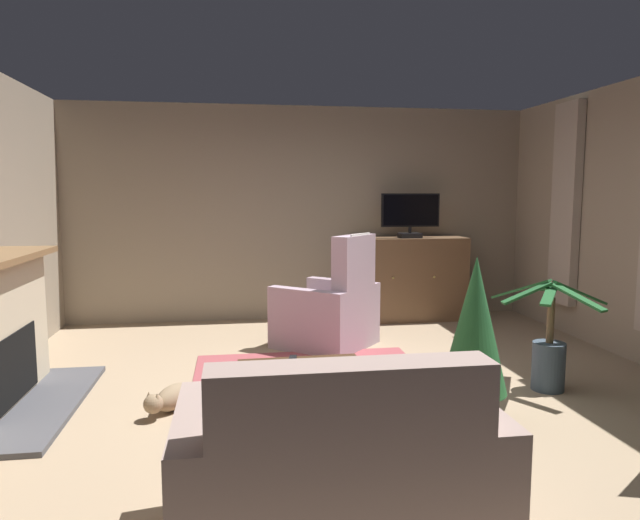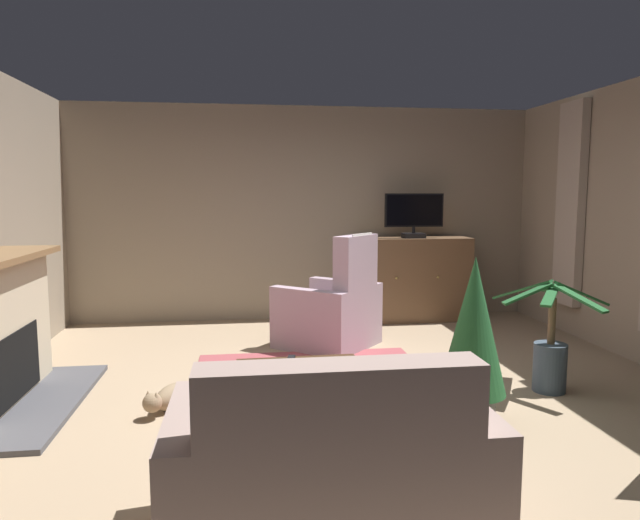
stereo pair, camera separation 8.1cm
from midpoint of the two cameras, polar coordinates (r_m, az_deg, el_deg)
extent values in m
cube|color=tan|center=(4.71, 1.97, -13.58)|extent=(6.46, 6.34, 0.04)
cube|color=gray|center=(7.31, -2.21, 4.68)|extent=(6.46, 0.10, 2.71)
cube|color=#B2A393|center=(7.01, 23.18, 5.16)|extent=(0.10, 0.44, 2.27)
cube|color=#9E474C|center=(4.85, -0.89, -12.64)|extent=(2.06, 2.12, 0.01)
cube|color=#4C4C51|center=(4.92, -26.34, -12.92)|extent=(0.50, 1.76, 0.04)
cube|color=black|center=(4.91, -29.23, -9.44)|extent=(0.10, 0.87, 0.52)
cube|color=#4A3523|center=(7.41, 8.45, -5.70)|extent=(1.41, 0.39, 0.06)
cube|color=brown|center=(7.32, 8.52, -1.88)|extent=(1.47, 0.45, 1.06)
sphere|color=tan|center=(7.00, 7.04, -1.80)|extent=(0.03, 0.03, 0.03)
sphere|color=tan|center=(7.16, 11.11, -1.69)|extent=(0.03, 0.03, 0.03)
cube|color=black|center=(7.21, 8.71, 2.45)|extent=(0.27, 0.20, 0.06)
cylinder|color=black|center=(7.20, 8.72, 3.01)|extent=(0.04, 0.04, 0.08)
cube|color=black|center=(7.19, 8.75, 4.98)|extent=(0.74, 0.05, 0.42)
cube|color=black|center=(7.16, 8.82, 4.97)|extent=(0.70, 0.01, 0.38)
cube|color=#422B19|center=(4.05, -2.42, -10.79)|extent=(0.89, 0.50, 0.03)
cylinder|color=#422B19|center=(4.36, 2.43, -12.35)|extent=(0.04, 0.04, 0.38)
cylinder|color=#422B19|center=(4.27, -8.08, -12.85)|extent=(0.04, 0.04, 0.38)
cylinder|color=#422B19|center=(4.02, 3.64, -14.06)|extent=(0.04, 0.04, 0.38)
cylinder|color=#422B19|center=(3.91, -7.85, -14.68)|extent=(0.04, 0.04, 0.38)
cube|color=black|center=(4.16, -3.38, -9.97)|extent=(0.08, 0.18, 0.02)
cube|color=silver|center=(3.99, -5.14, -10.82)|extent=(0.31, 0.24, 0.01)
cube|color=#A3897F|center=(2.85, 0.73, -22.61)|extent=(1.15, 0.87, 0.43)
cube|color=#A3897F|center=(2.35, 2.13, -16.42)|extent=(1.15, 0.20, 0.52)
cube|color=#A3897F|center=(2.78, -13.54, -21.05)|extent=(0.15, 0.87, 0.65)
cube|color=#A3897F|center=(2.97, 13.95, -19.22)|extent=(0.15, 0.87, 0.65)
cube|color=tan|center=(2.56, -4.01, -17.78)|extent=(0.37, 0.14, 0.36)
cube|color=#AD93A3|center=(6.07, 0.12, -6.48)|extent=(1.06, 1.03, 0.46)
cube|color=#AD93A3|center=(5.78, 3.03, -1.13)|extent=(0.53, 0.58, 0.74)
cube|color=#AD93A3|center=(5.74, -1.84, -6.21)|extent=(0.74, 0.67, 0.66)
cube|color=#AD93A3|center=(6.35, 1.89, -4.95)|extent=(0.74, 0.67, 0.66)
cube|color=white|center=(5.72, 3.66, 1.48)|extent=(0.26, 0.30, 0.24)
cylinder|color=slate|center=(4.31, 14.53, -14.01)|extent=(0.34, 0.34, 0.21)
cone|color=#235B2D|center=(4.14, 14.77, -6.31)|extent=(0.47, 0.47, 0.97)
cylinder|color=#3D4C5B|center=(5.09, 21.56, -9.91)|extent=(0.26, 0.26, 0.40)
cylinder|color=brown|center=(4.99, 21.75, -5.65)|extent=(0.06, 0.06, 0.38)
cube|color=#235B2D|center=(5.04, 24.26, -3.01)|extent=(0.44, 0.14, 0.20)
cube|color=#235B2D|center=(5.18, 21.55, -2.64)|extent=(0.26, 0.46, 0.13)
cube|color=#235B2D|center=(5.05, 19.10, -2.77)|extent=(0.37, 0.43, 0.22)
cube|color=#235B2D|center=(4.86, 19.63, -3.15)|extent=(0.40, 0.11, 0.18)
cube|color=#235B2D|center=(4.77, 21.57, -3.42)|extent=(0.29, 0.35, 0.10)
cube|color=#235B2D|center=(4.81, 24.09, -3.44)|extent=(0.24, 0.45, 0.16)
ellipsoid|color=#937A5B|center=(4.52, -14.93, -13.16)|extent=(0.36, 0.42, 0.19)
sphere|color=#937A5B|center=(4.34, -16.95, -13.68)|extent=(0.14, 0.14, 0.14)
cone|color=#937A5B|center=(4.30, -16.60, -12.96)|extent=(0.04, 0.04, 0.04)
cone|color=#937A5B|center=(4.34, -17.37, -12.77)|extent=(0.04, 0.04, 0.04)
cylinder|color=#937A5B|center=(4.73, -12.27, -12.68)|extent=(0.15, 0.21, 0.06)
camera|label=1|loc=(0.04, -90.50, -0.06)|focal=31.81mm
camera|label=2|loc=(0.04, 89.50, 0.06)|focal=31.81mm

